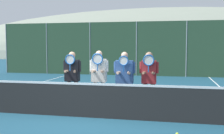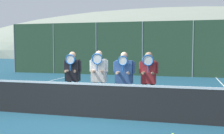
{
  "view_description": "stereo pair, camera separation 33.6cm",
  "coord_description": "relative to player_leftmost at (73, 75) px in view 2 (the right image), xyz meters",
  "views": [
    {
      "loc": [
        2.32,
        -7.11,
        1.93
      ],
      "look_at": [
        0.51,
        1.14,
        1.29
      ],
      "focal_mm": 45.0,
      "sensor_mm": 36.0,
      "label": 1
    },
    {
      "loc": [
        2.65,
        -7.03,
        1.93
      ],
      "look_at": [
        0.51,
        1.14,
        1.29
      ],
      "focal_mm": 45.0,
      "sensor_mm": 36.0,
      "label": 2
    }
  ],
  "objects": [
    {
      "name": "ground_plane",
      "position": [
        0.71,
        -0.99,
        -1.03
      ],
      "size": [
        120.0,
        120.0,
        0.0
      ],
      "primitive_type": "plane",
      "color": "navy"
    },
    {
      "name": "hill_distant",
      "position": [
        0.71,
        50.8,
        -1.03
      ],
      "size": [
        93.94,
        52.19,
        18.27
      ],
      "color": "gray",
      "rests_on": "ground_plane"
    },
    {
      "name": "clubhouse_building",
      "position": [
        1.36,
        17.75,
        0.73
      ],
      "size": [
        14.54,
        5.5,
        3.49
      ],
      "color": "#9EA3A8",
      "rests_on": "ground_plane"
    },
    {
      "name": "fence_back",
      "position": [
        0.71,
        9.84,
        0.7
      ],
      "size": [
        18.71,
        0.06,
        3.47
      ],
      "color": "gray",
      "rests_on": "ground_plane"
    },
    {
      "name": "tennis_net",
      "position": [
        0.71,
        -0.99,
        -0.55
      ],
      "size": [
        12.02,
        0.09,
        1.04
      ],
      "color": "gray",
      "rests_on": "ground_plane"
    },
    {
      "name": "court_line_left_sideline",
      "position": [
        -3.77,
        2.01,
        -1.03
      ],
      "size": [
        0.05,
        16.0,
        0.01
      ],
      "primitive_type": "cube",
      "color": "white",
      "rests_on": "ground_plane"
    },
    {
      "name": "player_leftmost",
      "position": [
        0.0,
        0.0,
        0.0
      ],
      "size": [
        0.57,
        0.34,
        1.75
      ],
      "color": "#56565B",
      "rests_on": "ground_plane"
    },
    {
      "name": "player_center_left",
      "position": [
        0.88,
        -0.11,
        0.02
      ],
      "size": [
        0.57,
        0.34,
        1.78
      ],
      "color": "white",
      "rests_on": "ground_plane"
    },
    {
      "name": "player_center_right",
      "position": [
        1.66,
        -0.14,
        0.0
      ],
      "size": [
        0.63,
        0.34,
        1.75
      ],
      "color": "white",
      "rests_on": "ground_plane"
    },
    {
      "name": "player_rightmost",
      "position": [
        2.35,
        -0.02,
        0.01
      ],
      "size": [
        0.55,
        0.34,
        1.75
      ],
      "color": "black",
      "rests_on": "ground_plane"
    },
    {
      "name": "car_far_left",
      "position": [
        -4.75,
        12.52,
        -0.09
      ],
      "size": [
        4.17,
        2.01,
        1.87
      ],
      "color": "#285638",
      "rests_on": "ground_plane"
    },
    {
      "name": "car_left_of_center",
      "position": [
        0.26,
        12.62,
        -0.09
      ],
      "size": [
        4.76,
        1.98,
        1.86
      ],
      "color": "black",
      "rests_on": "ground_plane"
    },
    {
      "name": "car_center",
      "position": [
        5.22,
        12.34,
        -0.1
      ],
      "size": [
        4.06,
        2.07,
        1.84
      ],
      "color": "slate",
      "rests_on": "ground_plane"
    }
  ]
}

